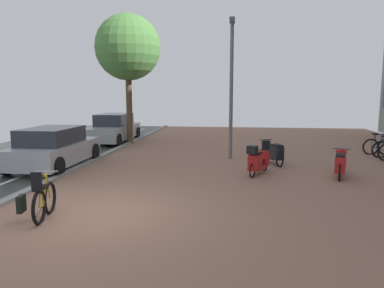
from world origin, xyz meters
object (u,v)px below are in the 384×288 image
Objects in this scene: scooter_near at (257,161)px; lamp_post at (231,82)px; bicycle_foreground at (42,200)px; scooter_mid at (274,153)px; street_tree at (128,48)px; parked_car_near at (54,148)px; bicycle_rack_09 at (378,146)px; parked_car_far at (113,129)px; scooter_far at (340,164)px.

lamp_post is at bearing 107.13° from scooter_near.
scooter_near is at bearing 45.10° from bicycle_foreground.
scooter_mid is at bearing 50.73° from bicycle_foreground.
lamp_post reaches higher than bicycle_foreground.
bicycle_foreground is 11.94m from street_tree.
parked_car_near is at bearing -169.46° from scooter_mid.
scooter_mid is at bearing -32.15° from lamp_post.
scooter_near is at bearing -139.12° from bicycle_rack_09.
parked_car_near is 7.30m from street_tree.
bicycle_rack_09 is 0.30× the size of parked_car_far.
lamp_post reaches higher than parked_car_far.
lamp_post is (6.07, 2.42, 2.33)m from parked_car_near.
bicycle_rack_09 is 6.94m from scooter_near.
street_tree reaches higher than bicycle_foreground.
street_tree reaches higher than lamp_post.
scooter_mid is 0.27× the size of street_tree.
scooter_near is 6.97m from parked_car_near.
parked_car_far is 7.91m from lamp_post.
parked_car_near is 6.66m from parked_car_far.
scooter_near is 0.29× the size of lamp_post.
bicycle_rack_09 is 0.74× the size of scooter_far.
bicycle_rack_09 is at bearing -9.53° from street_tree.
parked_car_near is 0.62× the size of street_tree.
parked_car_far is at bearing 145.87° from lamp_post.
lamp_post is at bearing 21.73° from parked_car_near.
street_tree is at bearing 145.83° from scooter_mid.
scooter_far is (-2.72, -4.53, 0.07)m from bicycle_rack_09.
bicycle_foreground is 0.77× the size of scooter_far.
lamp_post is at bearing 147.85° from scooter_mid.
bicycle_rack_09 is at bearing 15.34° from lamp_post.
bicycle_rack_09 reaches higher than scooter_far.
bicycle_foreground is at bearing -147.04° from scooter_far.
scooter_near reaches higher than scooter_far.
bicycle_foreground is at bearing -134.90° from scooter_near.
parked_car_far is at bearing 168.31° from bicycle_rack_09.
bicycle_foreground is at bearing -64.79° from parked_car_near.
parked_car_far is (-12.38, 2.56, 0.33)m from bicycle_rack_09.
scooter_far is at bearing -39.93° from lamp_post.
bicycle_rack_09 is 12.87m from parked_car_near.
street_tree reaches higher than scooter_far.
scooter_mid is 0.32× the size of lamp_post.
bicycle_foreground is at bearing -82.52° from street_tree.
lamp_post is 6.50m from street_tree.
parked_car_far is (-9.66, 7.09, 0.26)m from scooter_far.
street_tree is (-1.45, 11.03, 4.35)m from bicycle_foreground.
street_tree reaches higher than parked_car_near.
scooter_near is (4.58, 4.60, 0.06)m from bicycle_foreground.
scooter_far is at bearing -36.27° from parked_car_far.
scooter_far is 0.40× the size of parked_car_far.
street_tree is (0.92, 5.99, 4.08)m from parked_car_near.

